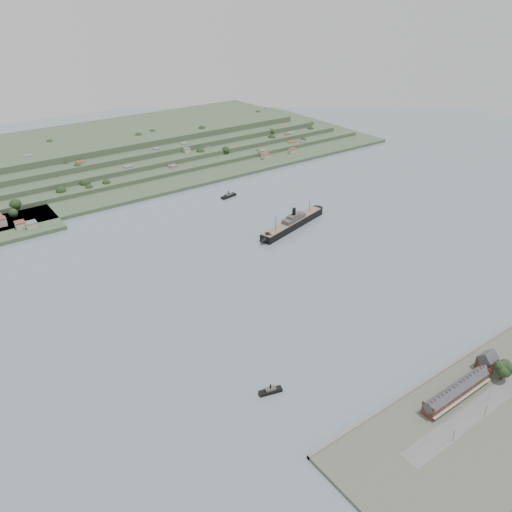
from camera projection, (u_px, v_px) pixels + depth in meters
ground at (291, 277)px, 424.91m from camera, size 1400.00×1400.00×0.00m
near_shore at (493, 410)px, 291.75m from camera, size 220.00×80.00×2.60m
terrace_row at (457, 391)px, 297.12m from camera, size 55.60×9.80×11.07m
gabled_building at (487, 361)px, 318.54m from camera, size 10.40×10.18×14.09m
far_peninsula at (132, 148)px, 712.75m from camera, size 760.00×309.00×30.00m
steamship at (291, 224)px, 506.73m from camera, size 101.72×37.09×24.85m
tugboat at (270, 391)px, 304.48m from camera, size 15.15×7.69×6.59m
ferry_east at (229, 196)px, 581.77m from camera, size 20.84×9.28×7.56m
fig_tree at (505, 369)px, 308.54m from camera, size 12.70×11.00×14.18m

